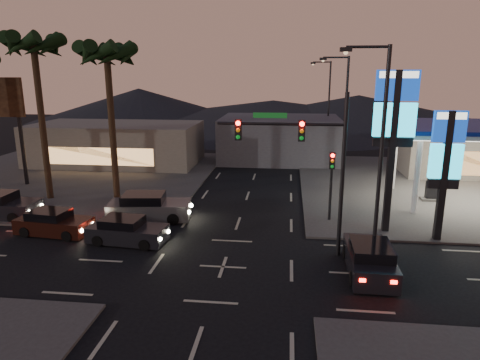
# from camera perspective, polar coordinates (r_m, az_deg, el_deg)

# --- Properties ---
(ground) EXTENTS (140.00, 140.00, 0.00)m
(ground) POSITION_cam_1_polar(r_m,az_deg,el_deg) (20.47, -2.29, -11.50)
(ground) COLOR black
(ground) RESTS_ON ground
(corner_lot_ne) EXTENTS (24.00, 24.00, 0.12)m
(corner_lot_ne) POSITION_cam_1_polar(r_m,az_deg,el_deg) (37.69, 26.66, -0.89)
(corner_lot_ne) COLOR #47443F
(corner_lot_ne) RESTS_ON ground
(corner_lot_nw) EXTENTS (24.00, 24.00, 0.12)m
(corner_lot_nw) POSITION_cam_1_polar(r_m,az_deg,el_deg) (40.07, -21.80, 0.43)
(corner_lot_nw) COLOR #47443F
(corner_lot_nw) RESTS_ON ground
(convenience_store) EXTENTS (10.00, 6.00, 4.00)m
(convenience_store) POSITION_cam_1_polar(r_m,az_deg,el_deg) (42.59, 27.25, 3.30)
(convenience_store) COLOR #726B5B
(convenience_store) RESTS_ON ground
(pylon_sign_tall) EXTENTS (2.20, 0.35, 9.00)m
(pylon_sign_tall) POSITION_cam_1_polar(r_m,az_deg,el_deg) (24.50, 19.90, 7.54)
(pylon_sign_tall) COLOR black
(pylon_sign_tall) RESTS_ON ground
(pylon_sign_short) EXTENTS (1.60, 0.35, 7.00)m
(pylon_sign_short) POSITION_cam_1_polar(r_m,az_deg,el_deg) (24.49, 25.78, 2.86)
(pylon_sign_short) COLOR black
(pylon_sign_short) RESTS_ON ground
(traffic_signal_mast) EXTENTS (6.10, 0.39, 8.00)m
(traffic_signal_mast) POSITION_cam_1_polar(r_m,az_deg,el_deg) (20.55, 8.85, 3.81)
(traffic_signal_mast) COLOR black
(traffic_signal_mast) RESTS_ON ground
(pedestal_signal) EXTENTS (0.32, 0.39, 4.30)m
(pedestal_signal) POSITION_cam_1_polar(r_m,az_deg,el_deg) (26.03, 12.10, 0.65)
(pedestal_signal) COLOR black
(pedestal_signal) RESTS_ON ground
(streetlight_near) EXTENTS (2.14, 0.25, 10.00)m
(streetlight_near) POSITION_cam_1_polar(r_m,az_deg,el_deg) (19.87, 17.82, 4.37)
(streetlight_near) COLOR black
(streetlight_near) RESTS_ON ground
(streetlight_mid) EXTENTS (2.14, 0.25, 10.00)m
(streetlight_mid) POSITION_cam_1_polar(r_m,az_deg,el_deg) (32.61, 13.51, 8.23)
(streetlight_mid) COLOR black
(streetlight_mid) RESTS_ON ground
(streetlight_far) EXTENTS (2.14, 0.25, 10.00)m
(streetlight_far) POSITION_cam_1_polar(r_m,az_deg,el_deg) (46.50, 11.50, 9.99)
(streetlight_far) COLOR black
(streetlight_far) RESTS_ON ground
(palm_a) EXTENTS (4.41, 4.41, 10.86)m
(palm_a) POSITION_cam_1_polar(r_m,az_deg,el_deg) (30.17, -17.26, 14.62)
(palm_a) COLOR black
(palm_a) RESTS_ON ground
(palm_b) EXTENTS (4.41, 4.41, 11.46)m
(palm_b) POSITION_cam_1_polar(r_m,az_deg,el_deg) (32.49, -25.72, 14.77)
(palm_b) COLOR black
(palm_b) RESTS_ON ground
(building_far_west) EXTENTS (16.00, 8.00, 4.00)m
(building_far_west) POSITION_cam_1_polar(r_m,az_deg,el_deg) (44.16, -16.11, 4.66)
(building_far_west) COLOR #726B5B
(building_far_west) RESTS_ON ground
(building_far_mid) EXTENTS (12.00, 9.00, 4.40)m
(building_far_mid) POSITION_cam_1_polar(r_m,az_deg,el_deg) (44.73, 5.33, 5.52)
(building_far_mid) COLOR #4C4C51
(building_far_mid) RESTS_ON ground
(hill_left) EXTENTS (40.00, 40.00, 6.00)m
(hill_left) POSITION_cam_1_polar(r_m,az_deg,el_deg) (83.26, -13.26, 9.74)
(hill_left) COLOR black
(hill_left) RESTS_ON ground
(hill_right) EXTENTS (50.00, 50.00, 5.00)m
(hill_right) POSITION_cam_1_polar(r_m,az_deg,el_deg) (79.41, 15.47, 9.05)
(hill_right) COLOR black
(hill_right) RESTS_ON ground
(hill_center) EXTENTS (60.00, 60.00, 4.00)m
(hill_center) POSITION_cam_1_polar(r_m,az_deg,el_deg) (78.58, 4.45, 9.09)
(hill_center) COLOR black
(hill_center) RESTS_ON ground
(car_lane_a_front) EXTENTS (4.37, 2.12, 1.38)m
(car_lane_a_front) POSITION_cam_1_polar(r_m,az_deg,el_deg) (23.73, -14.90, -6.60)
(car_lane_a_front) COLOR black
(car_lane_a_front) RESTS_ON ground
(car_lane_a_mid) EXTENTS (4.37, 2.17, 1.38)m
(car_lane_a_mid) POSITION_cam_1_polar(r_m,az_deg,el_deg) (26.30, -23.63, -5.29)
(car_lane_a_mid) COLOR black
(car_lane_a_mid) RESTS_ON ground
(car_lane_b_front) EXTENTS (5.26, 2.66, 1.66)m
(car_lane_b_front) POSITION_cam_1_polar(r_m,az_deg,el_deg) (26.97, -12.12, -3.63)
(car_lane_b_front) COLOR #555658
(car_lane_b_front) RESTS_ON ground
(suv_station) EXTENTS (2.04, 4.55, 1.50)m
(suv_station) POSITION_cam_1_polar(r_m,az_deg,el_deg) (20.44, 16.89, -10.03)
(suv_station) COLOR black
(suv_station) RESTS_ON ground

